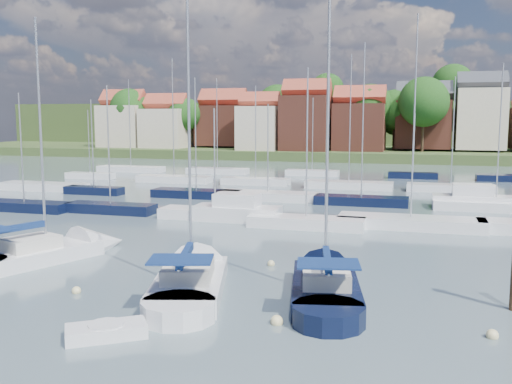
% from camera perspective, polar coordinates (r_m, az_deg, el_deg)
% --- Properties ---
extents(ground, '(260.00, 260.00, 0.00)m').
position_cam_1_polar(ground, '(64.31, 8.15, -0.03)').
color(ground, '#46585F').
rests_on(ground, ground).
extents(sailboat_left, '(6.74, 11.33, 15.01)m').
position_cam_1_polar(sailboat_left, '(36.05, -19.16, -5.66)').
color(sailboat_left, silver).
rests_on(sailboat_left, ground).
extents(sailboat_centre, '(6.19, 12.23, 16.06)m').
position_cam_1_polar(sailboat_centre, '(29.04, -6.26, -8.43)').
color(sailboat_centre, silver).
rests_on(sailboat_centre, ground).
extents(sailboat_navy, '(5.09, 11.66, 15.66)m').
position_cam_1_polar(sailboat_navy, '(28.15, 6.87, -8.94)').
color(sailboat_navy, black).
rests_on(sailboat_navy, ground).
extents(tender, '(3.24, 2.82, 0.64)m').
position_cam_1_polar(tender, '(22.90, -14.74, -13.32)').
color(tender, silver).
rests_on(tender, ground).
extents(buoy_c, '(0.44, 0.44, 0.44)m').
position_cam_1_polar(buoy_c, '(28.79, -17.51, -9.61)').
color(buoy_c, beige).
rests_on(buoy_c, ground).
extents(buoy_d, '(0.53, 0.53, 0.53)m').
position_cam_1_polar(buoy_d, '(23.63, 2.09, -13.05)').
color(buoy_d, beige).
rests_on(buoy_d, ground).
extents(buoy_e, '(0.41, 0.41, 0.41)m').
position_cam_1_polar(buoy_e, '(32.37, 1.52, -7.37)').
color(buoy_e, beige).
rests_on(buoy_e, ground).
extents(buoy_f, '(0.47, 0.47, 0.47)m').
position_cam_1_polar(buoy_f, '(23.98, 22.54, -13.32)').
color(buoy_f, beige).
rests_on(buoy_f, ground).
extents(marina_field, '(79.62, 41.41, 15.93)m').
position_cam_1_polar(marina_field, '(59.25, 9.33, -0.27)').
color(marina_field, silver).
rests_on(marina_field, ground).
extents(far_shore_town, '(212.46, 90.00, 22.27)m').
position_cam_1_polar(far_shore_town, '(156.02, 13.77, 5.87)').
color(far_shore_town, '#3D5028').
rests_on(far_shore_town, ground).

